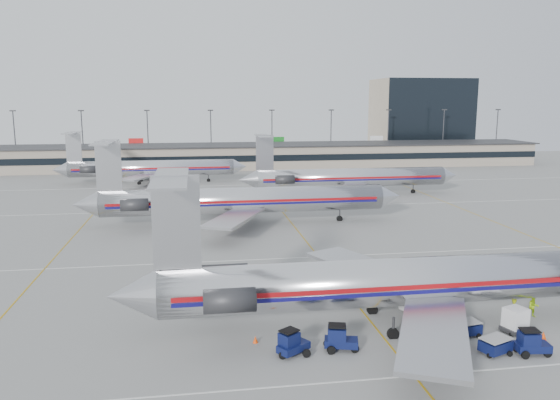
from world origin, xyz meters
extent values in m
plane|color=gray|center=(0.00, 0.00, 0.00)|extent=(260.00, 260.00, 0.00)
cube|color=silver|center=(0.00, 10.00, 0.01)|extent=(160.00, 0.15, 0.02)
cube|color=gray|center=(0.00, 98.00, 3.00)|extent=(160.00, 16.00, 6.00)
cube|color=black|center=(0.00, 89.90, 3.20)|extent=(160.00, 0.20, 1.60)
cube|color=#2D2D30|center=(0.00, 98.00, 6.10)|extent=(162.00, 17.00, 0.30)
cylinder|color=#38383D|center=(-63.00, 112.00, 7.50)|extent=(0.30, 0.30, 15.00)
cube|color=#2D2D30|center=(-63.00, 112.00, 15.10)|extent=(1.60, 0.40, 0.35)
cylinder|color=#38383D|center=(-45.00, 112.00, 7.50)|extent=(0.30, 0.30, 15.00)
cube|color=#2D2D30|center=(-45.00, 112.00, 15.10)|extent=(1.60, 0.40, 0.35)
cylinder|color=#38383D|center=(-27.00, 112.00, 7.50)|extent=(0.30, 0.30, 15.00)
cube|color=#2D2D30|center=(-27.00, 112.00, 15.10)|extent=(1.60, 0.40, 0.35)
cylinder|color=#38383D|center=(-9.00, 112.00, 7.50)|extent=(0.30, 0.30, 15.00)
cube|color=#2D2D30|center=(-9.00, 112.00, 15.10)|extent=(1.60, 0.40, 0.35)
cylinder|color=#38383D|center=(9.00, 112.00, 7.50)|extent=(0.30, 0.30, 15.00)
cube|color=#2D2D30|center=(9.00, 112.00, 15.10)|extent=(1.60, 0.40, 0.35)
cylinder|color=#38383D|center=(27.00, 112.00, 7.50)|extent=(0.30, 0.30, 15.00)
cube|color=#2D2D30|center=(27.00, 112.00, 15.10)|extent=(1.60, 0.40, 0.35)
cylinder|color=#38383D|center=(45.00, 112.00, 7.50)|extent=(0.30, 0.30, 15.00)
cube|color=#2D2D30|center=(45.00, 112.00, 15.10)|extent=(1.60, 0.40, 0.35)
cylinder|color=#38383D|center=(63.00, 112.00, 7.50)|extent=(0.30, 0.30, 15.00)
cube|color=#2D2D30|center=(63.00, 112.00, 15.10)|extent=(1.60, 0.40, 0.35)
cylinder|color=#38383D|center=(81.00, 112.00, 7.50)|extent=(0.30, 0.30, 15.00)
cube|color=#2D2D30|center=(81.00, 112.00, 15.10)|extent=(1.60, 0.40, 0.35)
cube|color=tan|center=(62.00, 128.00, 12.50)|extent=(30.00, 20.00, 25.00)
cylinder|color=silver|center=(3.73, -9.85, 3.59)|extent=(40.98, 3.79, 3.79)
cone|color=#AEAEB3|center=(-18.61, -9.85, 3.59)|extent=(3.69, 3.79, 3.79)
cube|color=#9B0B10|center=(3.73, -11.76, 3.74)|extent=(38.93, 0.05, 0.36)
cube|color=#100C58|center=(3.73, -11.76, 3.33)|extent=(38.93, 0.05, 0.29)
cube|color=#AEAEB3|center=(1.68, -2.68, 2.56)|extent=(9.53, 13.89, 0.33)
cube|color=#AEAEB3|center=(1.68, -17.02, 2.56)|extent=(9.53, 13.89, 0.33)
cube|color=#AEAEB3|center=(-15.23, -9.85, 8.97)|extent=(3.48, 0.26, 6.97)
cube|color=#AEAEB3|center=(-15.53, -9.85, 12.24)|extent=(2.46, 10.76, 0.18)
cylinder|color=#2D2D30|center=(-11.64, -6.93, 3.89)|extent=(3.69, 1.74, 1.74)
cylinder|color=#2D2D30|center=(-11.64, -12.77, 3.89)|extent=(3.69, 1.74, 1.74)
cylinder|color=#2D2D30|center=(0.65, -12.31, 0.85)|extent=(0.20, 0.20, 1.69)
cylinder|color=#2D2D30|center=(0.65, -7.39, 0.85)|extent=(0.20, 0.20, 1.69)
cylinder|color=silver|center=(-6.82, 28.28, 3.55)|extent=(40.57, 3.75, 3.75)
cone|color=silver|center=(15.09, 28.28, 3.55)|extent=(3.25, 3.75, 3.75)
cone|color=#AEAEB3|center=(-28.93, 28.28, 3.55)|extent=(3.65, 3.75, 3.75)
cube|color=#9B0B10|center=(-6.82, 26.39, 3.70)|extent=(38.54, 0.05, 0.35)
cube|color=#100C58|center=(-6.82, 26.39, 3.30)|extent=(38.54, 0.05, 0.28)
cube|color=#AEAEB3|center=(-8.85, 35.38, 2.54)|extent=(9.43, 13.75, 0.32)
cube|color=#AEAEB3|center=(-8.85, 21.18, 2.54)|extent=(9.43, 13.75, 0.32)
cube|color=#AEAEB3|center=(-25.58, 28.28, 8.87)|extent=(3.45, 0.25, 6.90)
cube|color=#AEAEB3|center=(-25.89, 28.28, 12.12)|extent=(2.43, 10.65, 0.18)
cylinder|color=#2D2D30|center=(-22.03, 31.17, 3.85)|extent=(3.65, 1.72, 1.72)
cylinder|color=#2D2D30|center=(-22.03, 25.39, 3.85)|extent=(3.65, 1.72, 1.72)
cylinder|color=#2D2D30|center=(7.38, 28.28, 0.84)|extent=(0.20, 0.20, 1.67)
cylinder|color=#2D2D30|center=(-9.86, 25.84, 0.84)|extent=(0.20, 0.20, 1.67)
cylinder|color=#2D2D30|center=(-9.86, 30.71, 0.84)|extent=(0.20, 0.20, 1.67)
cylinder|color=black|center=(7.38, 28.28, 0.35)|extent=(0.91, 0.30, 0.91)
cylinder|color=silver|center=(15.67, 50.43, 3.34)|extent=(36.30, 3.53, 3.53)
cone|color=silver|center=(35.35, 50.43, 3.34)|extent=(3.06, 3.53, 3.53)
cone|color=#AEAEB3|center=(-4.20, 50.43, 3.34)|extent=(3.44, 3.53, 3.53)
cube|color=#9B0B10|center=(15.67, 48.66, 3.49)|extent=(34.48, 0.05, 0.33)
cube|color=#100C58|center=(15.67, 48.66, 3.10)|extent=(34.48, 0.05, 0.27)
cube|color=#AEAEB3|center=(13.76, 57.12, 2.39)|extent=(8.88, 12.95, 0.31)
cube|color=#AEAEB3|center=(13.76, 43.75, 2.39)|extent=(8.88, 12.95, 0.31)
cube|color=#AEAEB3|center=(-1.05, 50.43, 8.36)|extent=(3.25, 0.24, 6.50)
cube|color=#AEAEB3|center=(-1.33, 50.43, 11.41)|extent=(2.29, 10.03, 0.17)
cylinder|color=#2D2D30|center=(2.30, 53.16, 3.63)|extent=(3.44, 1.62, 1.62)
cylinder|color=#2D2D30|center=(2.30, 47.71, 3.63)|extent=(3.44, 1.62, 1.62)
cylinder|color=#2D2D30|center=(28.09, 50.43, 0.79)|extent=(0.19, 0.19, 1.58)
cylinder|color=#2D2D30|center=(12.80, 48.14, 0.79)|extent=(0.19, 0.19, 1.58)
cylinder|color=#2D2D30|center=(12.80, 52.73, 0.79)|extent=(0.19, 0.19, 1.58)
cylinder|color=black|center=(28.09, 50.43, 0.33)|extent=(0.86, 0.29, 0.86)
cylinder|color=silver|center=(-23.01, 72.25, 3.25)|extent=(35.27, 3.43, 3.43)
cone|color=silver|center=(-3.89, 72.25, 3.25)|extent=(2.97, 3.43, 3.43)
cone|color=#AEAEB3|center=(-42.32, 72.25, 3.25)|extent=(3.34, 3.43, 3.43)
cube|color=#9B0B10|center=(-23.01, 70.53, 3.39)|extent=(33.51, 0.05, 0.32)
cube|color=#100C58|center=(-23.01, 70.53, 3.02)|extent=(33.51, 0.05, 0.26)
cube|color=#AEAEB3|center=(-24.87, 78.75, 2.32)|extent=(8.63, 12.58, 0.30)
cube|color=#AEAEB3|center=(-24.87, 65.76, 2.32)|extent=(8.63, 12.58, 0.30)
cube|color=#AEAEB3|center=(-39.25, 72.25, 8.12)|extent=(3.16, 0.23, 6.31)
cube|color=#AEAEB3|center=(-39.53, 72.25, 11.09)|extent=(2.23, 9.75, 0.17)
cylinder|color=#2D2D30|center=(-36.01, 74.90, 3.53)|extent=(3.34, 1.58, 1.58)
cylinder|color=#2D2D30|center=(-36.01, 69.61, 3.53)|extent=(3.34, 1.58, 1.58)
cylinder|color=#2D2D30|center=(-10.94, 72.25, 0.77)|extent=(0.19, 0.19, 1.53)
cylinder|color=#2D2D30|center=(-25.80, 70.02, 0.77)|extent=(0.19, 0.19, 1.53)
cylinder|color=#2D2D30|center=(-25.80, 74.48, 0.77)|extent=(0.19, 0.19, 1.53)
cylinder|color=black|center=(-10.94, 72.25, 0.32)|extent=(0.84, 0.28, 0.84)
cube|color=#0B123D|center=(-7.26, -13.82, 0.58)|extent=(2.57, 2.27, 0.53)
cube|color=#0B123D|center=(-7.58, -13.82, 1.21)|extent=(1.64, 1.58, 0.95)
cube|color=black|center=(-7.58, -13.82, 1.84)|extent=(1.57, 1.51, 0.08)
cylinder|color=black|center=(-6.42, -13.29, 0.29)|extent=(0.59, 0.19, 0.59)
cylinder|color=black|center=(-6.42, -14.35, 0.29)|extent=(0.59, 0.19, 0.59)
cylinder|color=black|center=(-8.10, -13.29, 0.29)|extent=(0.59, 0.19, 0.59)
cylinder|color=black|center=(-8.10, -14.35, 0.29)|extent=(0.59, 0.19, 0.59)
cube|color=#0B123D|center=(-3.74, -13.62, 0.60)|extent=(2.61, 1.76, 0.54)
cube|color=#0B123D|center=(-4.07, -13.62, 1.25)|extent=(1.54, 1.38, 0.98)
cube|color=black|center=(-4.07, -13.62, 1.90)|extent=(1.47, 1.32, 0.09)
cylinder|color=black|center=(-2.87, -13.08, 0.30)|extent=(0.61, 0.20, 0.61)
cylinder|color=black|center=(-2.87, -14.16, 0.30)|extent=(0.61, 0.20, 0.61)
cylinder|color=black|center=(-4.61, -13.08, 0.30)|extent=(0.61, 0.20, 0.61)
cylinder|color=black|center=(-4.61, -14.16, 0.30)|extent=(0.61, 0.20, 0.61)
cube|color=#0B123D|center=(9.41, -16.40, 0.59)|extent=(2.46, 1.42, 0.53)
cube|color=#0B123D|center=(9.09, -16.40, 1.23)|extent=(1.39, 1.20, 0.96)
cube|color=black|center=(9.09, -16.40, 1.87)|extent=(1.33, 1.14, 0.09)
cylinder|color=black|center=(10.26, -15.87, 0.30)|extent=(0.60, 0.19, 0.60)
cylinder|color=black|center=(10.26, -16.94, 0.30)|extent=(0.60, 0.19, 0.60)
cylinder|color=black|center=(8.55, -15.87, 0.30)|extent=(0.60, 0.19, 0.60)
cylinder|color=black|center=(8.55, -16.94, 0.30)|extent=(0.60, 0.19, 0.60)
cube|color=#0B123D|center=(6.93, -15.83, 0.60)|extent=(2.45, 2.08, 0.76)
cube|color=#999999|center=(6.93, -15.83, 1.15)|extent=(2.45, 2.08, 0.07)
cylinder|color=black|center=(7.70, -15.23, 0.20)|extent=(0.39, 0.15, 0.39)
cylinder|color=black|center=(7.70, -16.43, 0.20)|extent=(0.39, 0.15, 0.39)
cylinder|color=black|center=(6.17, -15.23, 0.20)|extent=(0.39, 0.15, 0.39)
cylinder|color=black|center=(6.17, -16.43, 0.20)|extent=(0.39, 0.15, 0.39)
cube|color=#0B123D|center=(6.33, -12.67, 0.59)|extent=(2.24, 1.73, 0.75)
cube|color=#999999|center=(6.33, -12.67, 1.12)|extent=(2.24, 1.73, 0.06)
cylinder|color=black|center=(7.08, -12.08, 0.19)|extent=(0.38, 0.15, 0.38)
cylinder|color=black|center=(7.08, -13.25, 0.19)|extent=(0.38, 0.15, 0.38)
cylinder|color=black|center=(5.59, -12.08, 0.19)|extent=(0.38, 0.15, 0.38)
cylinder|color=black|center=(5.59, -13.25, 0.19)|extent=(0.38, 0.15, 0.38)
cube|color=#2D2D30|center=(10.42, -12.63, 0.25)|extent=(2.21, 2.01, 0.31)
cube|color=white|center=(10.42, -12.63, 1.17)|extent=(1.89, 1.82, 1.53)
cylinder|color=black|center=(11.13, -12.02, 0.12)|extent=(0.24, 0.12, 0.24)
cylinder|color=black|center=(11.13, -13.24, 0.12)|extent=(0.24, 0.12, 0.24)
cylinder|color=black|center=(9.71, -12.02, 0.12)|extent=(0.24, 0.12, 0.24)
cylinder|color=black|center=(9.71, -13.24, 0.12)|extent=(0.24, 0.12, 0.24)
cube|color=#999999|center=(5.00, -7.09, 0.45)|extent=(3.86, 2.55, 0.50)
cube|color=#2D2D30|center=(5.60, -7.09, 1.61)|extent=(3.76, 2.19, 1.30)
cylinder|color=black|center=(6.31, -6.54, 0.25)|extent=(0.50, 0.16, 0.50)
cylinder|color=black|center=(6.31, -7.65, 0.25)|extent=(0.50, 0.16, 0.50)
cylinder|color=black|center=(3.69, -6.54, 0.25)|extent=(0.50, 0.16, 0.50)
cylinder|color=black|center=(3.69, -7.65, 0.25)|extent=(0.50, 0.16, 0.50)
imported|color=#C2D514|center=(13.33, -7.91, 0.97)|extent=(0.73, 0.84, 1.94)
imported|color=#9BCB13|center=(13.62, -10.09, 0.90)|extent=(1.02, 0.89, 1.80)
cone|color=#F24308|center=(11.70, -14.32, 0.33)|extent=(0.64, 0.64, 0.67)
cone|color=#F24308|center=(-9.70, -11.46, 0.26)|extent=(0.50, 0.50, 0.53)
camera|label=1|loc=(-13.74, -49.19, 17.64)|focal=35.00mm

